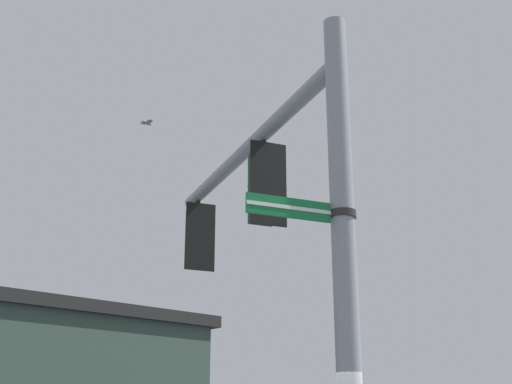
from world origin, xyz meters
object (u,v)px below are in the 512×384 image
object	(u,v)px
traffic_light_mid_inner	(197,239)
street_name_sign	(317,212)
traffic_light_nearest_pole	(263,187)
bird_flying	(147,123)

from	to	relation	value
traffic_light_mid_inner	street_name_sign	size ratio (longest dim) A/B	1.02
traffic_light_mid_inner	street_name_sign	bearing A→B (deg)	-93.46
traffic_light_nearest_pole	bird_flying	world-z (taller)	bird_flying
traffic_light_mid_inner	street_name_sign	world-z (taller)	traffic_light_mid_inner
street_name_sign	bird_flying	world-z (taller)	bird_flying
street_name_sign	traffic_light_mid_inner	bearing A→B (deg)	86.54
bird_flying	traffic_light_mid_inner	bearing A→B (deg)	-38.79
traffic_light_mid_inner	street_name_sign	xyz separation A→B (m)	(-0.31, -5.17, -1.04)
traffic_light_nearest_pole	traffic_light_mid_inner	xyz separation A→B (m)	(0.00, 2.98, 0.00)
traffic_light_nearest_pole	traffic_light_mid_inner	bearing A→B (deg)	89.96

